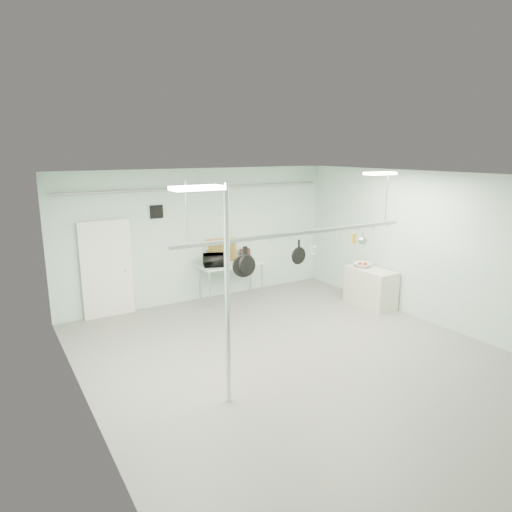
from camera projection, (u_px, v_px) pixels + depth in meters
floor at (298, 359)px, 8.10m from camera, size 8.00×8.00×0.00m
ceiling at (302, 177)px, 7.38m from camera, size 7.00×8.00×0.02m
back_wall at (201, 235)px, 11.06m from camera, size 7.00×0.02×3.20m
right_wall at (434, 249)px, 9.50m from camera, size 0.02×8.00×3.20m
door at (107, 270)px, 9.98m from camera, size 1.10×0.10×2.20m
wall_vent at (157, 212)px, 10.34m from camera, size 0.30×0.04×0.30m
conduit_pipe at (202, 188)px, 10.72m from camera, size 6.60×0.07×0.07m
chrome_pole at (227, 298)px, 6.38m from camera, size 0.08×0.08×3.20m
prep_table at (231, 266)px, 11.21m from camera, size 1.60×0.70×0.91m
side_cabinet at (371, 288)px, 10.76m from camera, size 0.60×1.20×0.90m
pot_rack at (299, 232)px, 7.95m from camera, size 4.80×0.06×1.00m
light_panel_left at (197, 188)px, 5.61m from camera, size 0.65×0.30×0.05m
light_panel_right at (380, 173)px, 9.10m from camera, size 0.65×0.30×0.05m
microwave at (215, 260)px, 10.88m from camera, size 0.62×0.51×0.29m
coffee_canister at (243, 259)px, 11.18m from camera, size 0.17×0.17×0.21m
painting_large at (222, 250)px, 11.33m from camera, size 0.79×0.19×0.58m
painting_small at (245, 253)px, 11.71m from camera, size 0.30×0.10×0.25m
fruit_bowl at (363, 265)px, 10.84m from camera, size 0.52×0.52×0.10m
skillet_left at (246, 261)px, 7.49m from camera, size 0.36×0.18×0.49m
skillet_mid at (244, 262)px, 7.47m from camera, size 0.39×0.16×0.53m
skillet_right at (299, 251)px, 8.02m from camera, size 0.32×0.09×0.42m
whisk at (313, 247)px, 8.17m from camera, size 0.18×0.18×0.32m
grater at (354, 239)px, 8.66m from camera, size 0.09×0.04×0.22m
saucepan at (363, 238)px, 8.78m from camera, size 0.15×0.12×0.25m
fruit_cluster at (363, 263)px, 10.83m from camera, size 0.24×0.24×0.09m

